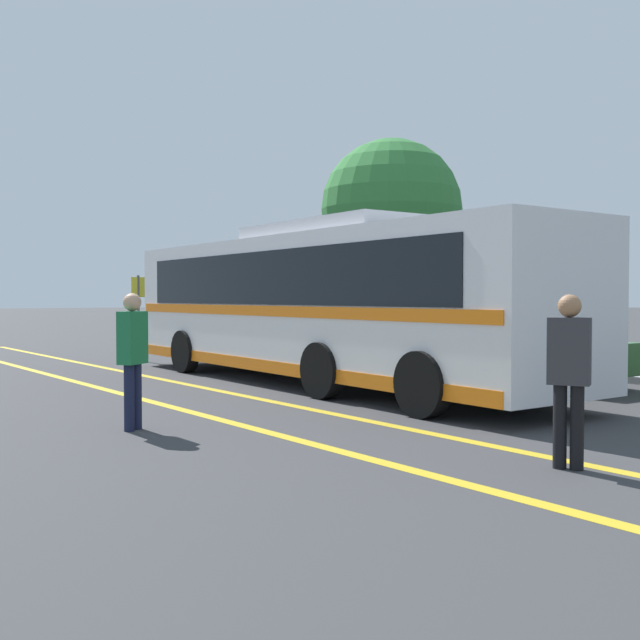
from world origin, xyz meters
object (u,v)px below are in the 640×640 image
object	(u,v)px
pedestrian_1	(569,369)
bus_stop_sign	(138,307)
parked_car_1	(331,334)
transit_bus	(320,301)
tree_0	(391,210)
pedestrian_0	(133,352)
parked_car_0	(214,326)
parked_car_2	(513,348)

from	to	relation	value
pedestrian_1	bus_stop_sign	world-z (taller)	bus_stop_sign
parked_car_1	pedestrian_1	size ratio (longest dim) A/B	2.68
transit_bus	tree_0	bearing A→B (deg)	41.85
pedestrian_0	pedestrian_1	world-z (taller)	pedestrian_0
parked_car_0	pedestrian_1	xyz separation A→B (m)	(18.36, -6.04, 0.28)
parked_car_0	tree_0	size ratio (longest dim) A/B	0.56
pedestrian_0	pedestrian_1	xyz separation A→B (m)	(4.89, 2.68, -0.02)
pedestrian_0	pedestrian_1	size ratio (longest dim) A/B	1.01
parked_car_0	parked_car_2	world-z (taller)	parked_car_0
parked_car_1	tree_0	bearing A→B (deg)	35.57
parked_car_1	parked_car_2	distance (m)	6.33
parked_car_0	tree_0	distance (m)	7.39
pedestrian_1	tree_0	xyz separation A→B (m)	(-14.71, 11.03, 3.77)
parked_car_0	tree_0	world-z (taller)	tree_0
parked_car_0	bus_stop_sign	xyz separation A→B (m)	(3.21, -4.18, 0.75)
transit_bus	parked_car_2	xyz separation A→B (m)	(2.17, 3.42, -0.98)
pedestrian_0	tree_0	distance (m)	17.28
pedestrian_0	parked_car_0	bearing A→B (deg)	-155.80
pedestrian_0	tree_0	size ratio (longest dim) A/B	0.25
pedestrian_0	parked_car_1	bearing A→B (deg)	-174.81
parked_car_0	pedestrian_1	size ratio (longest dim) A/B	2.25
transit_bus	tree_0	world-z (taller)	tree_0
parked_car_1	pedestrian_0	world-z (taller)	pedestrian_0
transit_bus	parked_car_2	bearing A→B (deg)	-30.47
transit_bus	parked_car_2	world-z (taller)	transit_bus
parked_car_0	parked_car_1	xyz separation A→B (m)	(6.62, 0.02, -0.00)
transit_bus	pedestrian_1	xyz separation A→B (m)	(7.58, -2.52, -0.66)
transit_bus	parked_car_2	distance (m)	4.16
parked_car_0	transit_bus	bearing A→B (deg)	-111.62
parked_car_1	pedestrian_1	distance (m)	13.21
parked_car_0	parked_car_1	world-z (taller)	parked_car_0
bus_stop_sign	tree_0	xyz separation A→B (m)	(0.44, 9.16, 3.30)
bus_stop_sign	parked_car_2	bearing A→B (deg)	-65.44
transit_bus	pedestrian_0	bearing A→B (deg)	-150.82
pedestrian_1	pedestrian_0	bearing A→B (deg)	-178.50
pedestrian_0	pedestrian_1	bearing A→B (deg)	85.87
tree_0	pedestrian_0	bearing A→B (deg)	-54.38
parked_car_0	pedestrian_0	size ratio (longest dim) A/B	2.22
pedestrian_1	parked_car_2	bearing A→B (deg)	105.13
parked_car_1	pedestrian_0	xyz separation A→B (m)	(6.84, -8.74, 0.30)
parked_car_0	pedestrian_1	distance (m)	19.33
transit_bus	parked_car_1	world-z (taller)	transit_bus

